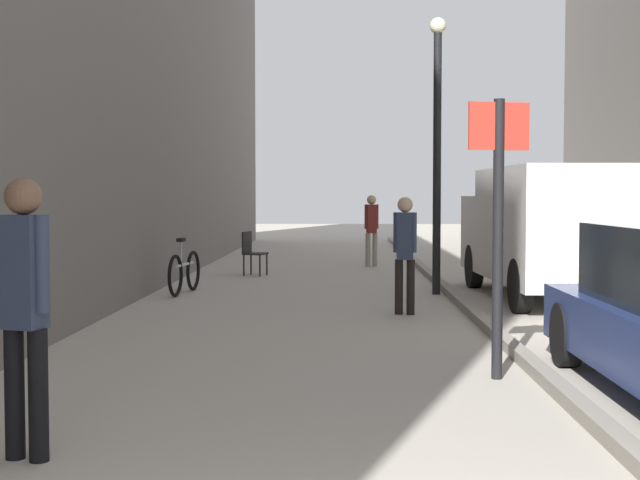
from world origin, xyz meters
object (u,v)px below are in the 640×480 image
(pedestrian_far_crossing, at_px, (371,225))
(delivery_van, at_px, (549,228))
(pedestrian_mid_block, at_px, (405,247))
(lamp_post, at_px, (437,137))
(street_sign_post, at_px, (498,213))
(cafe_chair_near_window, at_px, (252,250))
(bicycle_leaning, at_px, (184,272))
(pedestrian_main_foreground, at_px, (25,298))

(pedestrian_far_crossing, relative_size, delivery_van, 0.33)
(pedestrian_mid_block, height_order, lamp_post, lamp_post)
(delivery_van, bearing_deg, street_sign_post, -109.05)
(pedestrian_mid_block, xyz_separation_m, pedestrian_far_crossing, (-0.19, 8.74, 0.02))
(delivery_van, relative_size, lamp_post, 1.11)
(lamp_post, distance_m, cafe_chair_near_window, 5.54)
(street_sign_post, bearing_deg, pedestrian_mid_block, -98.40)
(street_sign_post, xyz_separation_m, lamp_post, (0.20, 7.19, 1.18))
(pedestrian_mid_block, distance_m, bicycle_leaning, 4.57)
(pedestrian_main_foreground, relative_size, pedestrian_mid_block, 1.08)
(bicycle_leaning, bearing_deg, pedestrian_far_crossing, 67.26)
(pedestrian_main_foreground, relative_size, pedestrian_far_crossing, 1.06)
(delivery_van, xyz_separation_m, cafe_chair_near_window, (-5.36, 4.32, -0.63))
(pedestrian_mid_block, distance_m, delivery_van, 3.21)
(pedestrian_far_crossing, xyz_separation_m, delivery_van, (2.70, -6.75, 0.18))
(lamp_post, bearing_deg, pedestrian_far_crossing, 98.65)
(lamp_post, bearing_deg, cafe_chair_near_window, 134.61)
(pedestrian_main_foreground, bearing_deg, bicycle_leaning, 111.53)
(pedestrian_main_foreground, height_order, bicycle_leaning, pedestrian_main_foreground)
(pedestrian_main_foreground, distance_m, bicycle_leaning, 9.89)
(pedestrian_main_foreground, bearing_deg, pedestrian_mid_block, 85.08)
(pedestrian_far_crossing, distance_m, lamp_post, 6.37)
(pedestrian_mid_block, bearing_deg, delivery_van, 48.74)
(pedestrian_far_crossing, distance_m, cafe_chair_near_window, 3.63)
(bicycle_leaning, bearing_deg, cafe_chair_near_window, 84.42)
(pedestrian_main_foreground, bearing_deg, street_sign_post, 54.70)
(pedestrian_main_foreground, distance_m, cafe_chair_near_window, 13.48)
(street_sign_post, height_order, cafe_chair_near_window, street_sign_post)
(pedestrian_mid_block, height_order, delivery_van, delivery_van)
(pedestrian_mid_block, distance_m, pedestrian_far_crossing, 8.74)
(pedestrian_far_crossing, height_order, delivery_van, delivery_van)
(pedestrian_mid_block, relative_size, street_sign_post, 0.65)
(pedestrian_mid_block, xyz_separation_m, lamp_post, (0.74, 2.67, 1.75))
(street_sign_post, relative_size, bicycle_leaning, 1.47)
(pedestrian_mid_block, bearing_deg, pedestrian_far_crossing, 101.68)
(pedestrian_main_foreground, relative_size, street_sign_post, 0.70)
(delivery_van, distance_m, cafe_chair_near_window, 6.91)
(bicycle_leaning, bearing_deg, delivery_van, 0.64)
(pedestrian_main_foreground, xyz_separation_m, pedestrian_far_crossing, (2.76, 15.91, -0.06))
(cafe_chair_near_window, bearing_deg, lamp_post, 62.98)
(street_sign_post, distance_m, bicycle_leaning, 8.41)
(pedestrian_far_crossing, height_order, bicycle_leaning, pedestrian_far_crossing)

